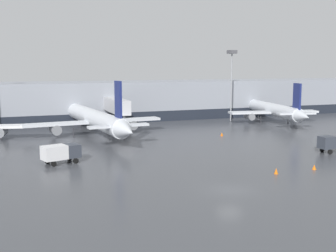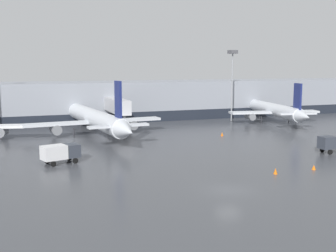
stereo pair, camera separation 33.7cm
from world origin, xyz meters
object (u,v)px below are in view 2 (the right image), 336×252
traffic_cone_1 (314,167)px  parked_jet_3 (275,110)px  service_truck_3 (60,152)px  traffic_cone_3 (275,171)px  parked_jet_1 (95,119)px  traffic_cone_0 (222,134)px  apron_light_mast_3 (232,64)px  service_truck_0 (336,143)px

traffic_cone_1 → parked_jet_3: bearing=61.9°
service_truck_3 → traffic_cone_3: service_truck_3 is taller
parked_jet_1 → traffic_cone_1: size_ratio=66.71×
parked_jet_1 → traffic_cone_0: size_ratio=59.71×
parked_jet_1 → traffic_cone_0: (21.53, -8.96, -2.74)m
traffic_cone_0 → apron_light_mast_3: bearing=57.0°
parked_jet_3 → traffic_cone_0: (-19.04, -11.48, -2.65)m
parked_jet_1 → traffic_cone_0: bearing=-117.7°
traffic_cone_0 → traffic_cone_1: 26.60m
parked_jet_1 → service_truck_0: bearing=-138.0°
parked_jet_1 → parked_jet_3: 40.65m
service_truck_0 → traffic_cone_3: 17.46m
service_truck_3 → service_truck_0: bearing=-26.8°
parked_jet_1 → traffic_cone_0: parked_jet_1 is taller
parked_jet_3 → traffic_cone_3: parked_jet_3 is taller
traffic_cone_1 → apron_light_mast_3: (13.57, 45.45, 12.72)m
service_truck_3 → traffic_cone_0: 32.56m
service_truck_3 → apron_light_mast_3: size_ratio=0.32×
parked_jet_3 → traffic_cone_3: size_ratio=44.23×
service_truck_3 → traffic_cone_3: (23.09, -14.24, -1.19)m
traffic_cone_1 → apron_light_mast_3: apron_light_mast_3 is taller
parked_jet_1 → traffic_cone_3: 38.67m
parked_jet_3 → traffic_cone_3: bearing=156.1°
service_truck_0 → traffic_cone_1: bearing=36.2°
parked_jet_3 → traffic_cone_1: (-20.33, -38.04, -2.68)m
service_truck_3 → traffic_cone_0: service_truck_3 is taller
service_truck_0 → service_truck_3: size_ratio=1.11×
parked_jet_3 → service_truck_3: (-49.07, -23.99, -1.43)m
traffic_cone_0 → service_truck_0: bearing=-65.5°
traffic_cone_0 → traffic_cone_1: (-1.29, -26.56, -0.03)m
traffic_cone_1 → service_truck_3: bearing=153.9°
parked_jet_1 → apron_light_mast_3: 36.62m
traffic_cone_1 → apron_light_mast_3: size_ratio=0.04×
traffic_cone_0 → parked_jet_3: bearing=31.1°
service_truck_3 → traffic_cone_3: 27.15m
traffic_cone_1 → traffic_cone_3: size_ratio=0.83×
parked_jet_1 → service_truck_3: size_ratio=7.55×
service_truck_0 → parked_jet_3: bearing=-108.7°
service_truck_0 → traffic_cone_1: size_ratio=9.78×
parked_jet_1 → traffic_cone_3: (14.59, -35.71, -2.71)m
service_truck_0 → service_truck_3: service_truck_3 is taller
service_truck_3 → traffic_cone_3: size_ratio=7.36×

